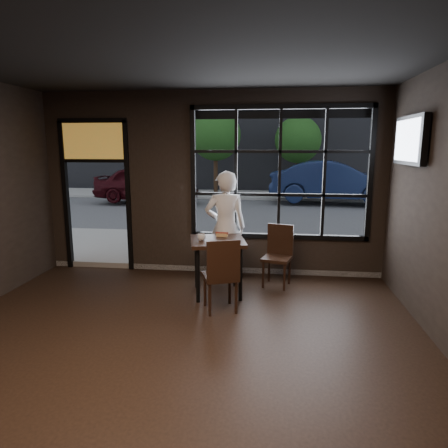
# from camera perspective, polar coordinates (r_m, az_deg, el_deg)

# --- Properties ---
(floor) EXTENTS (6.00, 7.00, 0.02)m
(floor) POSITION_cam_1_polar(r_m,az_deg,el_deg) (4.24, -9.67, -21.40)
(floor) COLOR black
(floor) RESTS_ON ground
(ceiling) EXTENTS (6.00, 7.00, 0.02)m
(ceiling) POSITION_cam_1_polar(r_m,az_deg,el_deg) (3.71, -11.45, 25.79)
(ceiling) COLOR black
(ceiling) RESTS_ON ground
(window_frame) EXTENTS (3.06, 0.12, 2.28)m
(window_frame) POSITION_cam_1_polar(r_m,az_deg,el_deg) (6.93, 7.95, 7.18)
(window_frame) COLOR black
(window_frame) RESTS_ON ground
(stained_transom) EXTENTS (1.20, 0.06, 0.70)m
(stained_transom) POSITION_cam_1_polar(r_m,az_deg,el_deg) (7.61, -18.13, 11.22)
(stained_transom) COLOR orange
(stained_transom) RESTS_ON ground
(street_asphalt) EXTENTS (60.00, 41.00, 0.04)m
(street_asphalt) POSITION_cam_1_polar(r_m,az_deg,el_deg) (27.53, 4.69, 6.24)
(street_asphalt) COLOR #545456
(street_asphalt) RESTS_ON ground
(building_across) EXTENTS (28.00, 12.00, 15.00)m
(building_across) POSITION_cam_1_polar(r_m,az_deg,el_deg) (26.95, 4.87, 22.20)
(building_across) COLOR #5B5956
(building_across) RESTS_ON ground
(cafe_table) EXTENTS (0.96, 0.96, 0.87)m
(cafe_table) POSITION_cam_1_polar(r_m,az_deg,el_deg) (6.16, -0.93, -6.12)
(cafe_table) COLOR black
(cafe_table) RESTS_ON floor
(chair_near) EXTENTS (0.58, 0.58, 1.04)m
(chair_near) POSITION_cam_1_polar(r_m,az_deg,el_deg) (5.55, -0.55, -7.15)
(chair_near) COLOR black
(chair_near) RESTS_ON floor
(chair_window) EXTENTS (0.53, 0.53, 1.00)m
(chair_window) POSITION_cam_1_polar(r_m,az_deg,el_deg) (6.54, 7.57, -4.62)
(chair_window) COLOR black
(chair_window) RESTS_ON floor
(man) EXTENTS (0.76, 0.57, 1.87)m
(man) POSITION_cam_1_polar(r_m,az_deg,el_deg) (6.58, 0.20, -0.53)
(man) COLOR silver
(man) RESTS_ON floor
(hotdog) EXTENTS (0.21, 0.10, 0.06)m
(hotdog) POSITION_cam_1_polar(r_m,az_deg,el_deg) (6.25, -0.28, -1.52)
(hotdog) COLOR tan
(hotdog) RESTS_ON cafe_table
(cup) EXTENTS (0.17, 0.17, 0.10)m
(cup) POSITION_cam_1_polar(r_m,az_deg,el_deg) (5.98, -3.21, -1.92)
(cup) COLOR silver
(cup) RESTS_ON cafe_table
(tv) EXTENTS (0.13, 1.13, 0.66)m
(tv) POSITION_cam_1_polar(r_m,az_deg,el_deg) (6.09, 25.07, 10.78)
(tv) COLOR black
(tv) RESTS_ON wall_right
(navy_car) EXTENTS (5.04, 2.23, 1.61)m
(navy_car) POSITION_cam_1_polar(r_m,az_deg,el_deg) (16.26, 15.42, 5.87)
(navy_car) COLOR #111C3B
(navy_car) RESTS_ON street_asphalt
(maroon_car) EXTENTS (4.12, 1.77, 1.39)m
(maroon_car) POSITION_cam_1_polar(r_m,az_deg,el_deg) (16.17, -10.94, 5.64)
(maroon_car) COLOR black
(maroon_car) RESTS_ON street_asphalt
(tree_left) EXTENTS (2.28, 2.28, 3.89)m
(tree_left) POSITION_cam_1_polar(r_m,az_deg,el_deg) (18.33, -1.22, 12.53)
(tree_left) COLOR #332114
(tree_left) RESTS_ON street_asphalt
(tree_right) EXTENTS (2.11, 2.11, 3.61)m
(tree_right) POSITION_cam_1_polar(r_m,az_deg,el_deg) (18.88, 10.53, 11.71)
(tree_right) COLOR #332114
(tree_right) RESTS_ON street_asphalt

